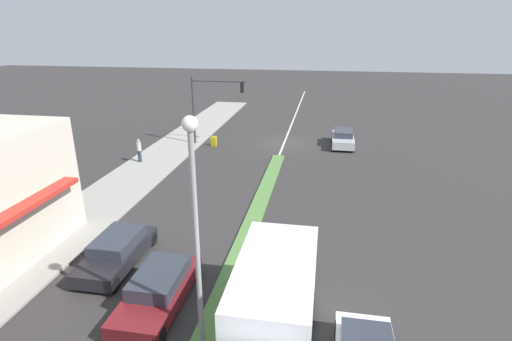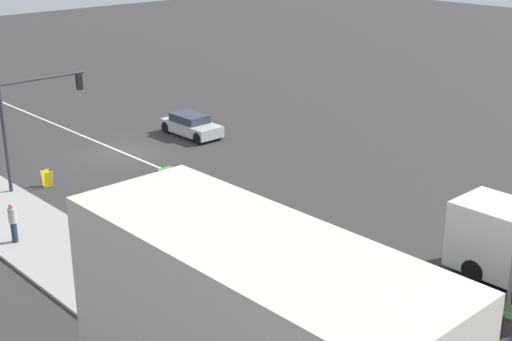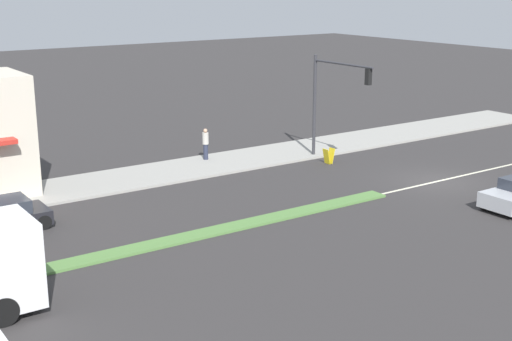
% 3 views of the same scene
% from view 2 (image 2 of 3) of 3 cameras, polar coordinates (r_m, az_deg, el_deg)
% --- Properties ---
extents(ground_plane, '(160.00, 160.00, 0.00)m').
position_cam_2_polar(ground_plane, '(29.30, 8.92, -6.67)').
color(ground_plane, '#333030').
extents(lane_marking_center, '(0.16, 60.00, 0.01)m').
position_cam_2_polar(lane_marking_center, '(41.89, -10.64, 1.45)').
color(lane_marking_center, beige).
rests_on(lane_marking_center, ground).
extents(building_corner_store, '(4.71, 10.92, 5.49)m').
position_cam_2_polar(building_corner_store, '(18.51, -0.14, -13.14)').
color(building_corner_store, beige).
rests_on(building_corner_store, sidewalk_right).
extents(traffic_signal_main, '(4.59, 0.34, 5.60)m').
position_cam_2_polar(traffic_signal_main, '(36.52, -17.62, 4.52)').
color(traffic_signal_main, '#333338').
rests_on(traffic_signal_main, sidewalk_right).
extents(pedestrian, '(0.34, 0.34, 1.72)m').
position_cam_2_polar(pedestrian, '(31.04, -18.86, -3.90)').
color(pedestrian, '#282D42').
rests_on(pedestrian, sidewalk_right).
extents(warning_aframe_sign, '(0.45, 0.53, 0.84)m').
position_cam_2_polar(warning_aframe_sign, '(37.33, -16.35, -0.63)').
color(warning_aframe_sign, yellow).
rests_on(warning_aframe_sign, ground).
extents(sedan_dark, '(1.86, 4.36, 1.26)m').
position_cam_2_polar(sedan_dark, '(24.41, 5.47, -10.65)').
color(sedan_dark, black).
rests_on(sedan_dark, ground).
extents(sedan_silver, '(1.80, 4.14, 1.34)m').
position_cam_2_polar(sedan_silver, '(44.35, -5.20, 3.62)').
color(sedan_silver, '#B7BABF').
rests_on(sedan_silver, ground).
extents(sedan_maroon, '(1.89, 4.54, 1.26)m').
position_cam_2_polar(sedan_maroon, '(25.25, 13.54, -10.05)').
color(sedan_maroon, maroon).
rests_on(sedan_maroon, ground).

